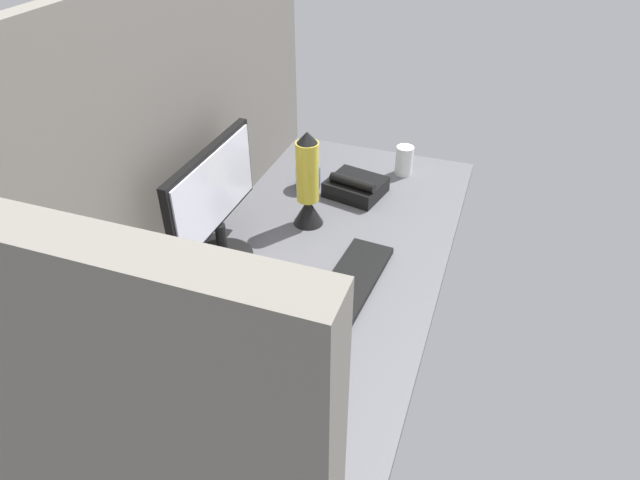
{
  "coord_description": "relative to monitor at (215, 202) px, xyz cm",
  "views": [
    {
      "loc": [
        -112.91,
        -47.42,
        103.15
      ],
      "look_at": [
        0.76,
        0.0,
        14.0
      ],
      "focal_mm": 30.82,
      "sensor_mm": 36.0,
      "label": 1
    }
  ],
  "objects": [
    {
      "name": "mug_ceramic_white",
      "position": [
        71.73,
        -40.28,
        -14.97
      ],
      "size": [
        10.35,
        6.58,
        11.21
      ],
      "color": "white",
      "rests_on": "ground_plane"
    },
    {
      "name": "cubicle_wall_back",
      "position": [
        -1.9,
        12.38,
        19.01
      ],
      "size": [
        180.0,
        5.0,
        79.24
      ],
      "color": "slate",
      "rests_on": "ground_plane"
    },
    {
      "name": "mug_black_travel",
      "position": [
        -29.22,
        -21.05,
        -14.27
      ],
      "size": [
        7.95,
        7.95,
        12.68
      ],
      "color": "black",
      "rests_on": "ground_plane"
    },
    {
      "name": "cubicle_wall_side",
      "position": [
        -89.4,
        -25.12,
        19.01
      ],
      "size": [
        5.0,
        80.0,
        79.24
      ],
      "primitive_type": "cube",
      "color": "slate",
      "rests_on": "ground_plane"
    },
    {
      "name": "mouse",
      "position": [
        -24.05,
        -41.83,
        -18.91
      ],
      "size": [
        6.51,
        10.1,
        3.4
      ],
      "primitive_type": "ellipsoid",
      "rotation": [
        0.0,
        0.0,
        -0.1
      ],
      "color": "black",
      "rests_on": "ground_plane"
    },
    {
      "name": "lava_lamp",
      "position": [
        27.66,
        -17.76,
        -6.8
      ],
      "size": [
        10.06,
        10.06,
        32.93
      ],
      "color": "black",
      "rests_on": "ground_plane"
    },
    {
      "name": "desk_phone",
      "position": [
        50.49,
        -27.35,
        -17.42
      ],
      "size": [
        20.57,
        22.11,
        8.8
      ],
      "color": "black",
      "rests_on": "ground_plane"
    },
    {
      "name": "monitor",
      "position": [
        0.0,
        0.0,
        0.0
      ],
      "size": [
        44.09,
        18.0,
        36.85
      ],
      "color": "black",
      "rests_on": "ground_plane"
    },
    {
      "name": "ground_plane",
      "position": [
        -1.9,
        -25.12,
        -22.11
      ],
      "size": [
        180.0,
        80.0,
        3.0
      ],
      "primitive_type": "cube",
      "color": "#515156"
    },
    {
      "name": "keyboard",
      "position": [
        2.64,
        -40.68,
        -19.61
      ],
      "size": [
        37.9,
        15.85,
        2.0
      ],
      "primitive_type": "cube",
      "rotation": [
        0.0,
        0.0,
        -0.08
      ],
      "color": "black",
      "rests_on": "ground_plane"
    },
    {
      "name": "mug_ceramic_blue",
      "position": [
        49.93,
        -9.43,
        -16.28
      ],
      "size": [
        12.18,
        8.98,
        8.64
      ],
      "color": "#38569E",
      "rests_on": "ground_plane"
    }
  ]
}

